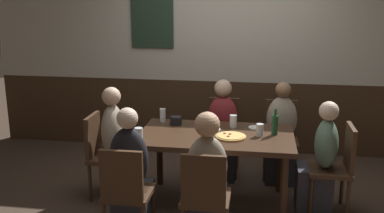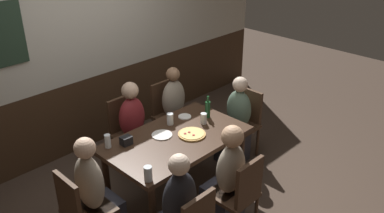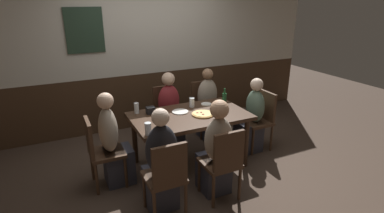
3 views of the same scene
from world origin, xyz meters
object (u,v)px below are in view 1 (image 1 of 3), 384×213
(person_left_near, at_px, (131,182))
(plate_white_small, at_px, (256,128))
(plate_white_large, at_px, (210,129))
(pint_glass_amber, at_px, (233,122))
(beer_glass_tall, at_px, (139,136))
(beer_glass_half, at_px, (163,116))
(chair_right_far, at_px, (280,134))
(chair_head_west, at_px, (103,151))
(person_mid_far, at_px, (222,137))
(chair_mid_far, at_px, (223,131))
(chair_head_east, at_px, (337,164))
(person_right_far, at_px, (281,140))
(person_head_east, at_px, (319,166))
(chair_mid_near, at_px, (205,195))
(chair_left_near, at_px, (126,189))
(pizza, at_px, (231,136))
(person_head_west, at_px, (118,152))
(dining_table, at_px, (216,142))
(condiment_caddy, at_px, (176,120))
(beer_bottle_green, at_px, (275,124))
(person_mid_near, at_px, (207,186))
(tumbler_short, at_px, (260,131))

(person_left_near, relative_size, plate_white_small, 7.86)
(person_left_near, bearing_deg, plate_white_large, 54.77)
(pint_glass_amber, bearing_deg, beer_glass_tall, -143.55)
(beer_glass_half, height_order, plate_white_small, beer_glass_half)
(chair_right_far, height_order, chair_head_west, same)
(person_mid_far, bearing_deg, beer_glass_half, -149.74)
(chair_mid_far, height_order, plate_white_small, chair_mid_far)
(chair_head_east, height_order, person_right_far, person_right_far)
(chair_mid_far, relative_size, person_head_east, 0.79)
(person_right_far, relative_size, plate_white_large, 5.17)
(chair_mid_near, xyz_separation_m, chair_left_near, (-0.67, 0.00, 0.00))
(chair_mid_far, height_order, person_mid_far, person_mid_far)
(chair_left_near, relative_size, pizza, 2.95)
(chair_mid_far, xyz_separation_m, person_head_west, (-1.02, -0.87, 0.00))
(beer_glass_tall, bearing_deg, dining_table, 28.12)
(chair_mid_far, bearing_deg, beer_glass_half, -139.71)
(pint_glass_amber, bearing_deg, chair_left_near, -126.32)
(person_right_far, relative_size, plate_white_small, 7.60)
(plate_white_large, distance_m, condiment_caddy, 0.40)
(dining_table, xyz_separation_m, person_left_near, (-0.67, -0.70, -0.16))
(person_left_near, height_order, beer_glass_tall, person_left_near)
(person_mid_far, bearing_deg, chair_mid_far, 90.00)
(chair_mid_near, height_order, chair_right_far, same)
(plate_white_small, bearing_deg, chair_left_near, -133.17)
(person_head_west, bearing_deg, person_right_far, 22.65)
(chair_left_near, height_order, pint_glass_amber, chair_left_near)
(person_mid_far, xyz_separation_m, pizza, (0.15, -0.79, 0.27))
(chair_mid_near, height_order, plate_white_large, chair_mid_near)
(dining_table, bearing_deg, beer_bottle_green, 7.09)
(person_head_east, bearing_deg, person_right_far, 116.01)
(chair_mid_near, bearing_deg, person_mid_far, 90.00)
(chair_left_near, bearing_deg, person_head_east, 27.24)
(person_head_west, xyz_separation_m, pint_glass_amber, (1.17, 0.25, 0.30))
(chair_head_west, xyz_separation_m, person_right_far, (1.85, 0.70, -0.02))
(chair_mid_near, relative_size, person_left_near, 0.75)
(chair_head_west, relative_size, person_mid_near, 0.75)
(pint_glass_amber, relative_size, condiment_caddy, 1.20)
(tumbler_short, distance_m, beer_glass_half, 1.10)
(chair_mid_near, relative_size, beer_glass_tall, 6.14)
(chair_mid_far, distance_m, pizza, 1.00)
(chair_mid_far, height_order, pint_glass_amber, chair_mid_far)
(person_head_east, relative_size, beer_glass_half, 7.72)
(chair_left_near, relative_size, condiment_caddy, 8.00)
(person_mid_near, relative_size, person_left_near, 0.99)
(plate_white_large, bearing_deg, beer_glass_tall, -140.58)
(person_mid_far, xyz_separation_m, plate_white_small, (0.38, -0.45, 0.26))
(chair_head_east, bearing_deg, pint_glass_amber, 166.15)
(chair_head_west, height_order, chair_mid_far, same)
(chair_left_near, relative_size, person_head_east, 0.79)
(beer_glass_tall, relative_size, beer_glass_half, 1.00)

